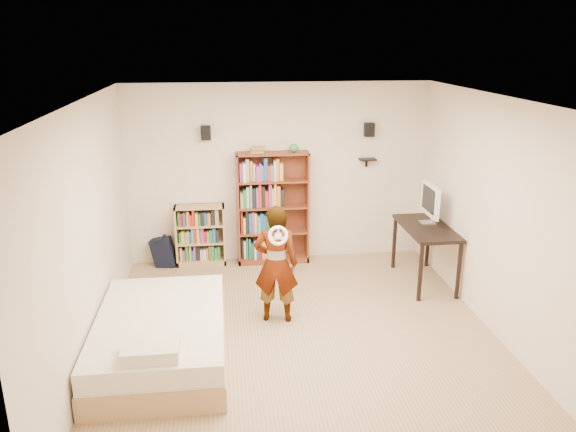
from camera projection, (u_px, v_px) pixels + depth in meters
name	position (u px, v px, depth m)	size (l,w,h in m)	color
ground	(301.00, 337.00, 6.49)	(4.50, 5.00, 0.01)	tan
room_shell	(302.00, 190.00, 5.95)	(4.52, 5.02, 2.71)	#F3E6D0
crown_molding	(303.00, 103.00, 5.67)	(4.50, 5.00, 0.06)	silver
speaker_left	(206.00, 133.00, 8.03)	(0.14, 0.12, 0.20)	black
speaker_right	(369.00, 130.00, 8.30)	(0.14, 0.12, 0.20)	black
wall_shelf	(368.00, 159.00, 8.45)	(0.25, 0.16, 0.03)	black
tall_bookshelf	(273.00, 208.00, 8.43)	(1.07, 0.31, 1.70)	brown
low_bookshelf	(201.00, 235.00, 8.44)	(0.74, 0.28, 0.92)	tan
computer_desk	(425.00, 255.00, 7.82)	(0.61, 1.22, 0.83)	black
imac	(429.00, 204.00, 7.74)	(0.11, 0.56, 0.56)	white
daybed	(161.00, 332.00, 5.98)	(1.36, 2.09, 0.62)	white
person	(276.00, 264.00, 6.68)	(0.53, 0.35, 1.46)	black
wii_wheel	(278.00, 236.00, 6.28)	(0.23, 0.23, 0.04)	white
navy_bag	(163.00, 252.00, 8.43)	(0.34, 0.22, 0.46)	black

